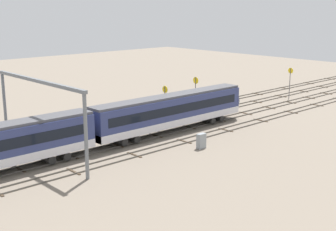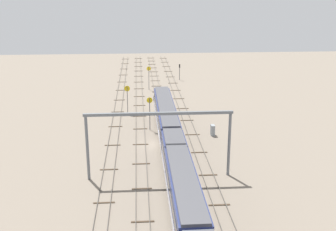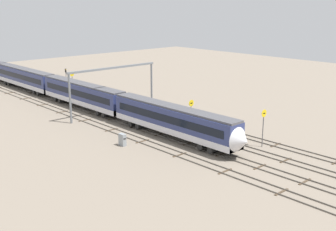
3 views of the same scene
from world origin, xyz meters
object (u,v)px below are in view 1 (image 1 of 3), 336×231
Objects in this scene: overhead_gantry at (39,99)px; speed_sign_distant_end at (165,100)px; relay_cabinet at (201,141)px; speed_sign_near_foreground at (290,79)px; speed_sign_far_trackside at (196,88)px.

speed_sign_distant_end is (18.63, 0.60, -2.77)m from overhead_gantry.
speed_sign_distant_end is 3.23× the size of relay_cabinet.
overhead_gantry is at bearing 179.89° from speed_sign_near_foreground.
speed_sign_distant_end reaches higher than speed_sign_near_foreground.
speed_sign_distant_end is at bearing 1.85° from overhead_gantry.
relay_cabinet is (-13.61, -14.03, -2.73)m from speed_sign_far_trackside.
speed_sign_far_trackside is (-19.09, 4.63, -0.02)m from speed_sign_near_foreground.
overhead_gantry reaches higher than relay_cabinet.
speed_sign_far_trackside is 10.81m from speed_sign_distant_end.
speed_sign_far_trackside is 19.74m from relay_cabinet.
relay_cabinet is (-3.55, -10.09, -2.82)m from speed_sign_distant_end.
speed_sign_distant_end reaches higher than relay_cabinet.
speed_sign_near_foreground is 34.13m from relay_cabinet.
relay_cabinet is at bearing -32.19° from overhead_gantry.
speed_sign_near_foreground is 1.03× the size of speed_sign_far_trackside.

